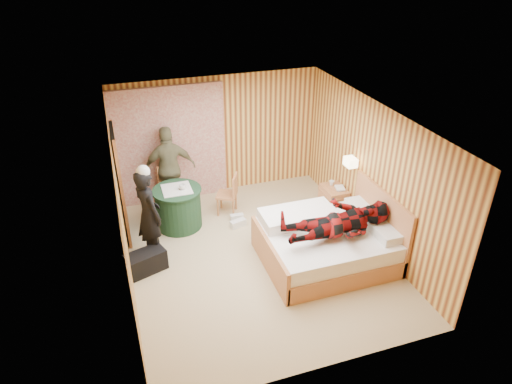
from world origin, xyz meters
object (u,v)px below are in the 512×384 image
object	(u,v)px
wall_lamp	(351,162)
woman_standing	(149,215)
chair_near	(230,191)
man_on_bed	(340,215)
bed	(329,242)
man_at_table	(170,168)
nightstand	(333,200)
duffel_bag	(146,262)
chair_far	(171,184)
round_table	(178,207)

from	to	relation	value
wall_lamp	woman_standing	bearing A→B (deg)	178.06
chair_near	woman_standing	xyz separation A→B (m)	(-1.64, -0.92, 0.33)
woman_standing	man_on_bed	xyz separation A→B (m)	(2.84, -1.27, 0.19)
bed	man_at_table	distance (m)	3.43
bed	woman_standing	xyz separation A→B (m)	(-2.81, 1.04, 0.49)
chair_near	man_on_bed	xyz separation A→B (m)	(1.20, -2.18, 0.52)
bed	nightstand	bearing A→B (deg)	60.17
duffel_bag	man_at_table	size ratio (longest dim) A/B	0.37
chair_near	woman_standing	distance (m)	1.91
chair_far	man_on_bed	world-z (taller)	man_on_bed
wall_lamp	woman_standing	size ratio (longest dim) A/B	0.16
duffel_bag	woman_standing	distance (m)	0.77
bed	round_table	size ratio (longest dim) A/B	2.38
bed	duffel_bag	size ratio (longest dim) A/B	3.40
wall_lamp	duffel_bag	xyz separation A→B (m)	(-3.77, -0.27, -1.12)
chair_far	man_on_bed	xyz separation A→B (m)	(2.27, -2.75, 0.47)
chair_near	woman_standing	bearing A→B (deg)	-34.55
bed	chair_near	xyz separation A→B (m)	(-1.17, 1.95, 0.15)
chair_far	man_on_bed	distance (m)	3.60
wall_lamp	round_table	distance (m)	3.28
bed	round_table	world-z (taller)	bed
nightstand	man_at_table	size ratio (longest dim) A/B	0.33
round_table	man_on_bed	bearing A→B (deg)	-42.27
nightstand	woman_standing	bearing A→B (deg)	-175.33
man_at_table	man_on_bed	size ratio (longest dim) A/B	0.97
duffel_bag	bed	bearing A→B (deg)	-31.56
wall_lamp	chair_near	bearing A→B (deg)	152.23
bed	man_on_bed	world-z (taller)	man_on_bed
man_at_table	man_on_bed	world-z (taller)	man_on_bed
chair_near	chair_far	bearing A→B (deg)	-91.74
bed	man_at_table	bearing A→B (deg)	130.81
nightstand	round_table	world-z (taller)	round_table
nightstand	duffel_bag	bearing A→B (deg)	-169.66
round_table	man_on_bed	xyz separation A→B (m)	(2.25, -2.04, 0.61)
nightstand	duffel_bag	size ratio (longest dim) A/B	0.91
chair_near	duffel_bag	distance (m)	2.24
man_on_bed	chair_near	bearing A→B (deg)	118.81
wall_lamp	duffel_bag	distance (m)	3.95
nightstand	chair_far	xyz separation A→B (m)	(-3.00, 1.19, 0.25)
wall_lamp	duffel_bag	size ratio (longest dim) A/B	0.41
chair_far	nightstand	bearing A→B (deg)	-38.02
wall_lamp	chair_far	bearing A→B (deg)	152.16
round_table	man_at_table	bearing A→B (deg)	90.00
round_table	woman_standing	bearing A→B (deg)	-127.25
nightstand	round_table	bearing A→B (deg)	170.73
wall_lamp	nightstand	world-z (taller)	wall_lamp
nightstand	woman_standing	xyz separation A→B (m)	(-3.57, -0.29, 0.53)
duffel_bag	woman_standing	world-z (taller)	woman_standing
nightstand	chair_near	size ratio (longest dim) A/B	0.69
man_at_table	man_on_bed	bearing A→B (deg)	129.60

